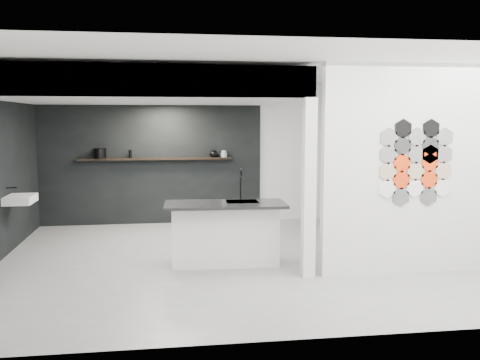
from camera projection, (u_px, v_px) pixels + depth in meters
name	position (u px, v px, depth m)	size (l,w,h in m)	color
floor	(236.00, 259.00, 7.97)	(7.00, 6.00, 0.01)	gray
partition_panel	(411.00, 170.00, 7.15)	(2.45, 0.15, 2.80)	silver
bay_clad_back	(151.00, 165.00, 10.57)	(4.40, 0.04, 2.35)	black
bay_clad_left	(7.00, 177.00, 8.33)	(0.04, 4.00, 2.35)	black
bulkhead	(147.00, 89.00, 8.48)	(4.40, 4.00, 0.40)	silver
corner_column	(309.00, 188.00, 6.97)	(0.16, 0.16, 2.35)	silver
fascia_beam	(142.00, 80.00, 6.59)	(4.40, 0.16, 0.40)	silver
wall_basin	(20.00, 199.00, 8.20)	(0.40, 0.60, 0.12)	silver
display_shelf	(156.00, 159.00, 10.47)	(3.00, 0.15, 0.04)	black
kitchen_island	(225.00, 232.00, 7.64)	(1.73, 0.83, 1.37)	silver
stockpot	(100.00, 153.00, 10.30)	(0.24, 0.24, 0.20)	black
kettle	(214.00, 154.00, 10.62)	(0.17, 0.17, 0.14)	black
glass_bowl	(224.00, 155.00, 10.66)	(0.12, 0.12, 0.09)	gray
glass_vase	(224.00, 154.00, 10.65)	(0.10, 0.10, 0.14)	gray
bottle_dark	(130.00, 154.00, 10.39)	(0.06, 0.06, 0.16)	black
utensil_cup	(101.00, 156.00, 10.31)	(0.08, 0.08, 0.11)	black
hex_tile_cluster	(417.00, 162.00, 7.06)	(1.04, 0.02, 1.16)	white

